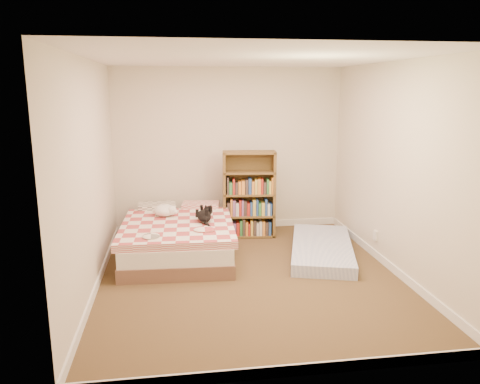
{
  "coord_description": "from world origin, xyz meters",
  "views": [
    {
      "loc": [
        -0.87,
        -5.13,
        2.18
      ],
      "look_at": [
        -0.07,
        0.3,
        0.97
      ],
      "focal_mm": 35.0,
      "sensor_mm": 36.0,
      "label": 1
    }
  ],
  "objects": [
    {
      "name": "room",
      "position": [
        0.0,
        0.0,
        1.2
      ],
      "size": [
        3.51,
        4.01,
        2.51
      ],
      "color": "#4A331F",
      "rests_on": "ground"
    },
    {
      "name": "bed",
      "position": [
        -0.82,
        0.93,
        0.24
      ],
      "size": [
        1.5,
        2.01,
        0.52
      ],
      "rotation": [
        0.0,
        0.0,
        -0.04
      ],
      "color": "brown",
      "rests_on": "room"
    },
    {
      "name": "bookshelf",
      "position": [
        0.24,
        1.55,
        0.49
      ],
      "size": [
        0.8,
        0.33,
        1.29
      ],
      "rotation": [
        0.0,
        0.0,
        -0.09
      ],
      "color": "#503B1B",
      "rests_on": "room"
    },
    {
      "name": "floor_mattress",
      "position": [
        1.09,
        0.62,
        0.08
      ],
      "size": [
        1.23,
        1.87,
        0.16
      ],
      "primitive_type": "cube",
      "rotation": [
        0.0,
        0.0,
        -0.28
      ],
      "color": "#6D7FB6",
      "rests_on": "room"
    },
    {
      "name": "black_cat",
      "position": [
        -0.47,
        0.87,
        0.54
      ],
      "size": [
        0.31,
        0.7,
        0.16
      ],
      "rotation": [
        0.0,
        0.0,
        -0.3
      ],
      "color": "black",
      "rests_on": "bed"
    },
    {
      "name": "white_dog",
      "position": [
        -0.98,
        1.16,
        0.55
      ],
      "size": [
        0.33,
        0.34,
        0.16
      ],
      "rotation": [
        0.0,
        0.0,
        0.07
      ],
      "color": "white",
      "rests_on": "bed"
    }
  ]
}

